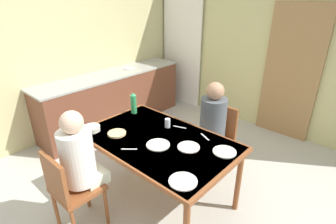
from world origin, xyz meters
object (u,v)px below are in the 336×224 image
at_px(dining_table, 158,145).
at_px(water_bottle_green_near, 134,104).
at_px(serving_bowl_center, 92,128).
at_px(person_near_diner, 79,156).
at_px(kitchen_counter, 113,99).
at_px(chair_near_diner, 70,188).
at_px(chair_far_diner, 217,136).
at_px(person_far_diner, 212,119).

relative_size(dining_table, water_bottle_green_near, 5.95).
xyz_separation_m(dining_table, serving_bowl_center, (-0.65, -0.35, 0.09)).
relative_size(person_near_diner, serving_bowl_center, 4.53).
relative_size(kitchen_counter, chair_near_diner, 3.00).
height_order(kitchen_counter, chair_near_diner, kitchen_counter).
distance_m(chair_far_diner, serving_bowl_center, 1.48).
distance_m(person_near_diner, person_far_diner, 1.50).
bearing_deg(person_far_diner, dining_table, 75.85).
bearing_deg(chair_far_diner, serving_bowl_center, 55.37).
height_order(dining_table, person_far_diner, person_far_diner).
distance_m(kitchen_counter, chair_near_diner, 2.30).
distance_m(chair_near_diner, person_far_diner, 1.65).
distance_m(dining_table, serving_bowl_center, 0.74).
bearing_deg(serving_bowl_center, dining_table, 28.23).
height_order(chair_near_diner, chair_far_diner, same).
bearing_deg(water_bottle_green_near, person_far_diner, 28.53).
bearing_deg(chair_near_diner, person_far_diner, 73.07).
distance_m(kitchen_counter, dining_table, 2.06).
relative_size(chair_far_diner, water_bottle_green_near, 3.29).
height_order(chair_near_diner, person_near_diner, person_near_diner).
xyz_separation_m(chair_far_diner, person_near_diner, (-0.47, -1.56, 0.28)).
bearing_deg(person_far_diner, kitchen_counter, -3.16).
relative_size(chair_far_diner, person_near_diner, 1.13).
bearing_deg(kitchen_counter, person_far_diner, -3.16).
height_order(kitchen_counter, water_bottle_green_near, water_bottle_green_near).
xyz_separation_m(dining_table, chair_far_diner, (0.18, 0.85, -0.19)).
bearing_deg(dining_table, chair_near_diner, -109.21).
bearing_deg(chair_far_diner, chair_near_diner, 74.36).
height_order(person_near_diner, person_far_diner, same).
relative_size(water_bottle_green_near, serving_bowl_center, 1.56).
bearing_deg(water_bottle_green_near, chair_far_diner, 35.23).
bearing_deg(person_near_diner, person_far_diner, 71.55).
distance_m(kitchen_counter, serving_bowl_center, 1.73).
bearing_deg(dining_table, serving_bowl_center, -151.77).
height_order(water_bottle_green_near, serving_bowl_center, water_bottle_green_near).
relative_size(person_near_diner, water_bottle_green_near, 2.91).
xyz_separation_m(dining_table, water_bottle_green_near, (-0.66, 0.26, 0.19)).
xyz_separation_m(chair_near_diner, chair_far_diner, (0.47, 1.70, 0.00)).
bearing_deg(chair_near_diner, water_bottle_green_near, 108.24).
relative_size(chair_near_diner, serving_bowl_center, 5.12).
xyz_separation_m(person_near_diner, serving_bowl_center, (-0.35, 0.36, 0.00)).
bearing_deg(dining_table, kitchen_counter, 156.19).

